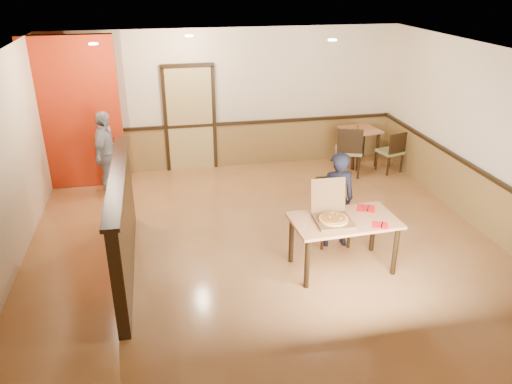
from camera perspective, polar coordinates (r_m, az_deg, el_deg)
The scene contains 26 objects.
floor at distance 7.54m, azimuth 1.13°, elevation -6.27°, with size 7.00×7.00×0.00m, color #B77C47.
ceiling at distance 6.58m, azimuth 1.33°, elevation 15.25°, with size 7.00×7.00×0.00m, color black.
wall_back at distance 10.23m, azimuth -3.13°, elevation 10.47°, with size 7.00×7.00×0.00m, color beige.
wall_right at distance 8.39m, azimuth 25.33°, elevation 5.05°, with size 7.00×7.00×0.00m, color beige.
wainscot_back at distance 10.47m, azimuth -2.99°, elevation 5.37°, with size 7.00×0.04×0.90m, color olive.
chair_rail_back at distance 10.31m, azimuth -3.03°, elevation 7.81°, with size 7.00×0.06×0.06m, color black.
wainscot_right at distance 8.70m, azimuth 24.08°, elevation -0.86°, with size 0.04×7.00×0.90m, color olive.
chair_rail_right at distance 8.51m, azimuth 24.49°, elevation 2.00°, with size 0.06×7.00×0.06m, color black.
back_door at distance 10.20m, azimuth -7.54°, elevation 8.22°, with size 0.90×0.06×2.10m, color tan.
booth_partition at distance 6.89m, azimuth -14.93°, elevation -3.29°, with size 0.20×3.10×1.44m.
red_accent_panel at distance 9.76m, azimuth -19.94°, elevation 8.38°, with size 1.60×0.20×2.78m, color #AD270C.
spot_a at distance 8.25m, azimuth -18.09°, elevation 15.81°, with size 0.14×0.14×0.02m, color #F7EFAD.
spot_b at distance 8.92m, azimuth -7.65°, elevation 17.28°, with size 0.14×0.14×0.02m, color #F7EFAD.
spot_c at distance 8.40m, azimuth 8.73°, elevation 16.80°, with size 0.14×0.14×0.02m, color #F7EFAD.
main_table at distance 6.83m, azimuth 10.00°, elevation -3.89°, with size 1.45×0.88×0.76m.
diner_chair at distance 7.57m, azimuth 8.68°, elevation -1.78°, with size 0.52×0.52×0.99m.
side_chair_left at distance 10.04m, azimuth 10.56°, elevation 4.81°, with size 0.64×0.64×1.02m.
side_chair_right at distance 10.46m, azimuth 15.33°, elevation 4.62°, with size 0.53×0.53×0.86m.
side_table at distance 10.75m, azimuth 11.74°, elevation 6.19°, with size 0.81×0.81×0.77m.
diner at distance 7.36m, azimuth 9.17°, elevation -0.90°, with size 0.54×0.36×1.48m, color black.
passerby at distance 9.39m, azimuth -16.75°, elevation 4.21°, with size 0.91×0.38×1.55m, color gray.
pizza_box at distance 6.69m, azimuth 8.72°, elevation -2.76°, with size 0.50×0.58×0.50m.
pizza at distance 6.65m, azimuth 8.85°, elevation -3.09°, with size 0.39×0.39×0.03m, color gold.
napkin_near at distance 6.72m, azimuth 13.99°, elevation -3.70°, with size 0.26×0.26×0.01m.
napkin_far at distance 7.13m, azimuth 12.44°, elevation -1.86°, with size 0.32×0.32×0.01m.
condiment at distance 10.54m, azimuth 11.51°, elevation 7.23°, with size 0.05×0.05×0.13m, color brown.
Camera 1 is at (-1.44, -6.34, 3.82)m, focal length 35.00 mm.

